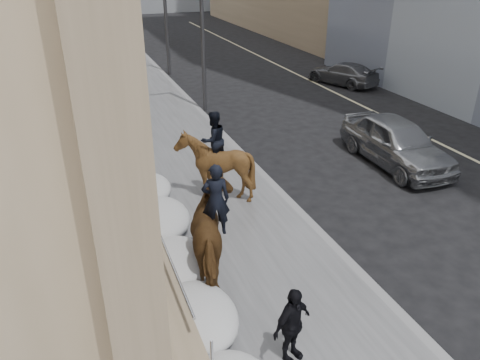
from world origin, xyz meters
name	(u,v)px	position (x,y,z in m)	size (l,w,h in m)	color
ground	(266,315)	(0.00, 0.00, 0.00)	(140.00, 140.00, 0.00)	black
sidewalk	(164,147)	(0.00, 10.00, 0.06)	(5.00, 80.00, 0.12)	#4D4D4F
curb	(227,138)	(2.62, 10.00, 0.06)	(0.24, 80.00, 0.12)	slate
lane_line	(387,118)	(10.50, 10.00, 0.01)	(0.15, 70.00, 0.01)	#BFB78C
far_podium	(480,66)	(15.50, 10.00, 2.00)	(2.00, 80.00, 4.00)	#837155
streetlight_mid	(198,11)	(2.74, 14.00, 4.58)	(1.71, 0.24, 8.00)	#2D2D30
traffic_signal	(150,7)	(2.07, 22.00, 4.00)	(4.10, 0.22, 6.00)	#2D2D30
snow_bank	(134,161)	(-1.42, 8.11, 0.47)	(1.70, 18.10, 0.76)	silver
mounted_horse_left	(216,232)	(-0.55, 1.65, 1.24)	(1.62, 2.70, 2.73)	#472D15
mounted_horse_right	(215,163)	(0.58, 5.23, 1.28)	(2.22, 2.36, 2.72)	#422A13
pedestrian	(292,325)	(-0.09, -1.32, 0.91)	(0.93, 0.39, 1.58)	black
car_silver	(396,142)	(7.49, 5.63, 0.85)	(2.00, 4.98, 1.70)	gray
car_grey	(343,73)	(11.81, 16.06, 0.63)	(1.76, 4.32, 1.25)	#55575D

